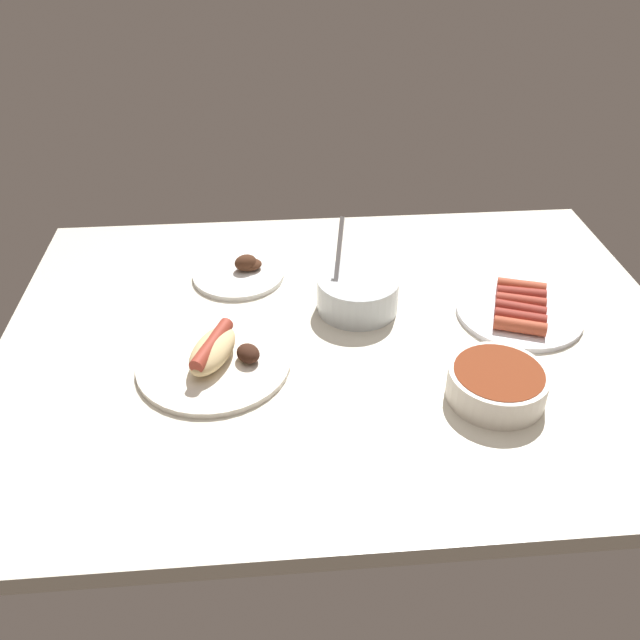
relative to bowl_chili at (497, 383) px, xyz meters
The scene contains 6 objects.
ground_plane 28.95cm from the bowl_chili, 40.37° to the right, with size 120.00×90.00×3.00cm, color silver.
bowl_chili is the anchor object (origin of this frame).
plate_hotdog_assembled 45.28cm from the bowl_chili, 14.51° to the right, with size 25.45×25.45×5.61cm.
bowl_coleslaw 31.88cm from the bowl_chili, 55.00° to the right, with size 15.01×15.01×16.07cm.
plate_sausages 24.14cm from the bowl_chili, 117.43° to the right, with size 22.83×22.83×3.42cm.
plate_grilled_meat 56.22cm from the bowl_chili, 44.61° to the right, with size 18.19×18.19×4.19cm.
Camera 1 is at (11.75, 92.92, 69.50)cm, focal length 36.95 mm.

